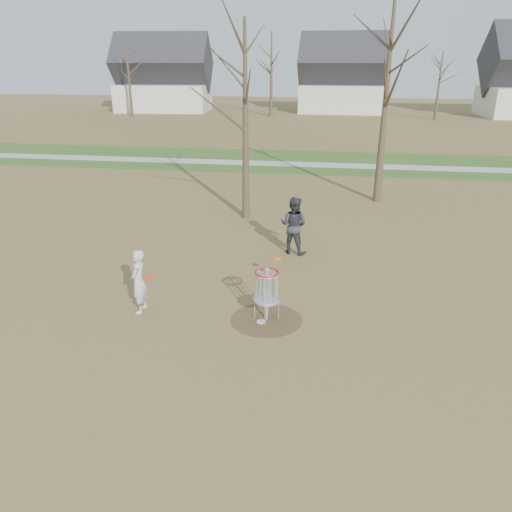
% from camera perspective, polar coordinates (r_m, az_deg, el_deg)
% --- Properties ---
extents(ground, '(160.00, 160.00, 0.00)m').
position_cam_1_polar(ground, '(12.57, 1.21, -7.29)').
color(ground, brown).
rests_on(ground, ground).
extents(green_band, '(160.00, 8.00, 0.01)m').
position_cam_1_polar(green_band, '(32.52, 6.27, 10.67)').
color(green_band, '#2D5119').
rests_on(green_band, ground).
extents(footpath, '(160.00, 1.50, 0.01)m').
position_cam_1_polar(footpath, '(31.53, 6.18, 10.35)').
color(footpath, '#9E9E99').
rests_on(footpath, green_band).
extents(dirt_circle, '(1.80, 1.80, 0.01)m').
position_cam_1_polar(dirt_circle, '(12.56, 1.21, -7.27)').
color(dirt_circle, '#47331E').
rests_on(dirt_circle, ground).
extents(player_standing, '(0.40, 0.61, 1.67)m').
position_cam_1_polar(player_standing, '(12.95, -13.26, -2.86)').
color(player_standing, silver).
rests_on(player_standing, ground).
extents(player_throwing, '(1.11, 0.97, 1.93)m').
position_cam_1_polar(player_throwing, '(16.54, 4.32, 3.53)').
color(player_throwing, '#2F2F34').
rests_on(player_throwing, ground).
extents(disc_grounded, '(0.22, 0.22, 0.02)m').
position_cam_1_polar(disc_grounded, '(12.43, 0.58, -7.52)').
color(disc_grounded, silver).
rests_on(disc_grounded, dirt_circle).
extents(discs_in_play, '(3.15, 2.57, 0.27)m').
position_cam_1_polar(discs_in_play, '(13.25, -4.07, -1.25)').
color(discs_in_play, orange).
rests_on(discs_in_play, ground).
extents(disc_golf_basket, '(0.64, 0.64, 1.35)m').
position_cam_1_polar(disc_golf_basket, '(12.15, 1.25, -3.51)').
color(disc_golf_basket, '#9EA3AD').
rests_on(disc_golf_basket, ground).
extents(bare_trees, '(52.62, 44.98, 9.00)m').
position_cam_1_polar(bare_trees, '(46.71, 9.89, 20.35)').
color(bare_trees, '#382B1E').
rests_on(bare_trees, ground).
extents(houses_row, '(56.51, 10.01, 7.26)m').
position_cam_1_polar(houses_row, '(63.59, 12.09, 18.79)').
color(houses_row, silver).
rests_on(houses_row, ground).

